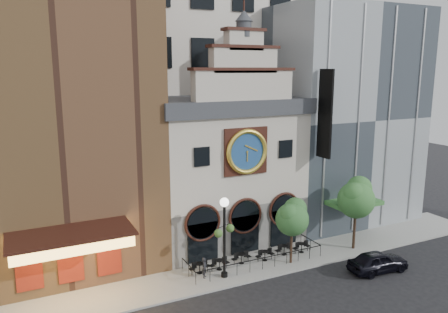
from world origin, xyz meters
TOP-DOWN VIEW (x-y plane):
  - ground at (0.00, 0.00)m, footprint 120.00×120.00m
  - sidewalk at (0.00, 2.50)m, footprint 44.00×5.00m
  - clock_building at (0.00, 7.82)m, footprint 12.60×8.78m
  - theater_building at (-13.00, 9.96)m, footprint 14.00×15.60m
  - retail_building at (12.99, 9.99)m, footprint 14.00×14.40m
  - office_tower at (0.00, 20.00)m, footprint 20.00×16.00m
  - cafe_railing at (0.00, 2.50)m, footprint 10.60×2.60m
  - bistro_0 at (-4.40, 2.66)m, footprint 1.58×0.68m
  - bistro_1 at (-2.87, 2.56)m, footprint 1.58×0.68m
  - bistro_2 at (-0.92, 2.79)m, footprint 1.58×0.68m
  - bistro_3 at (0.95, 2.44)m, footprint 1.58×0.68m
  - bistro_4 at (2.89, 2.70)m, footprint 1.58×0.68m
  - bistro_5 at (4.39, 2.46)m, footprint 1.58×0.68m
  - car_right at (7.60, -2.52)m, footprint 4.72×2.21m
  - pedestrian at (-4.33, 1.93)m, footprint 0.59×0.65m
  - lamppost at (-3.02, 1.42)m, footprint 1.75×1.12m
  - tree_left at (2.58, 1.29)m, footprint 2.59×2.50m
  - tree_right at (8.78, 1.31)m, footprint 3.10×2.99m

SIDE VIEW (x-z plane):
  - ground at x=0.00m, z-range 0.00..0.00m
  - sidewalk at x=0.00m, z-range 0.00..0.15m
  - cafe_railing at x=0.00m, z-range 0.15..1.05m
  - bistro_0 at x=-4.40m, z-range 0.16..1.06m
  - bistro_1 at x=-2.87m, z-range 0.16..1.06m
  - bistro_2 at x=-0.92m, z-range 0.16..1.06m
  - bistro_3 at x=0.95m, z-range 0.16..1.06m
  - bistro_4 at x=2.89m, z-range 0.16..1.06m
  - bistro_5 at x=4.39m, z-range 0.16..1.06m
  - car_right at x=7.60m, z-range 0.00..1.56m
  - pedestrian at x=-4.33m, z-range 0.15..1.64m
  - lamppost at x=-3.02m, z-range 0.84..6.67m
  - tree_left at x=2.58m, z-range 1.32..6.31m
  - tree_right at x=8.78m, z-range 1.54..7.51m
  - clock_building at x=0.00m, z-range -2.64..16.01m
  - retail_building at x=12.99m, z-range 0.14..20.14m
  - theater_building at x=-13.00m, z-range 0.10..25.10m
  - office_tower at x=0.00m, z-range 0.00..40.00m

